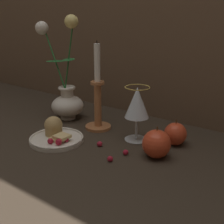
% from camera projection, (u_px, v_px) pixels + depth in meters
% --- Properties ---
extents(ground_plane, '(2.40, 2.40, 0.00)m').
position_uv_depth(ground_plane, '(94.00, 137.00, 1.02)').
color(ground_plane, '#33281E').
rests_on(ground_plane, ground).
extents(vase, '(0.20, 0.12, 0.38)m').
position_uv_depth(vase, '(66.00, 93.00, 1.16)').
color(vase, silver).
rests_on(vase, ground_plane).
extents(plate_with_pastries, '(0.17, 0.17, 0.07)m').
position_uv_depth(plate_with_pastries, '(56.00, 134.00, 0.99)').
color(plate_with_pastries, silver).
rests_on(plate_with_pastries, ground_plane).
extents(wine_glass, '(0.08, 0.08, 0.17)m').
position_uv_depth(wine_glass, '(137.00, 105.00, 0.96)').
color(wine_glass, silver).
rests_on(wine_glass, ground_plane).
extents(candlestick, '(0.09, 0.09, 0.30)m').
position_uv_depth(candlestick, '(98.00, 102.00, 1.06)').
color(candlestick, '#B77042').
rests_on(candlestick, ground_plane).
extents(apple_beside_vase, '(0.07, 0.07, 0.08)m').
position_uv_depth(apple_beside_vase, '(175.00, 134.00, 0.95)').
color(apple_beside_vase, '#D14223').
rests_on(apple_beside_vase, ground_plane).
extents(apple_near_glass, '(0.08, 0.08, 0.09)m').
position_uv_depth(apple_near_glass, '(156.00, 144.00, 0.87)').
color(apple_near_glass, '#D14223').
rests_on(apple_near_glass, ground_plane).
extents(berry_near_plate, '(0.02, 0.02, 0.02)m').
position_uv_depth(berry_near_plate, '(100.00, 144.00, 0.95)').
color(berry_near_plate, '#AD192D').
rests_on(berry_near_plate, ground_plane).
extents(berry_front_center, '(0.02, 0.02, 0.02)m').
position_uv_depth(berry_front_center, '(126.00, 152.00, 0.89)').
color(berry_front_center, '#AD192D').
rests_on(berry_front_center, ground_plane).
extents(berry_by_glass_stem, '(0.02, 0.02, 0.02)m').
position_uv_depth(berry_by_glass_stem, '(110.00, 159.00, 0.85)').
color(berry_by_glass_stem, '#AD192D').
rests_on(berry_by_glass_stem, ground_plane).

